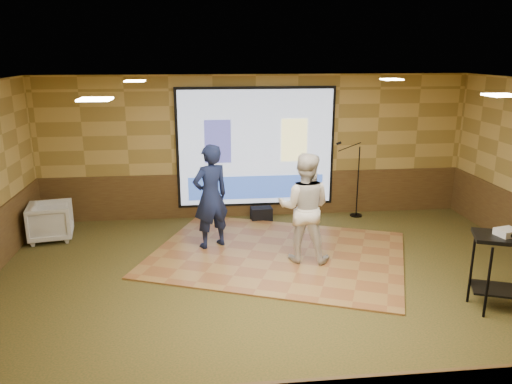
{
  "coord_description": "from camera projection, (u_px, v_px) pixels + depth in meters",
  "views": [
    {
      "loc": [
        -1.14,
        -6.78,
        3.44
      ],
      "look_at": [
        -0.3,
        0.75,
        1.3
      ],
      "focal_mm": 35.0,
      "sensor_mm": 36.0,
      "label": 1
    }
  ],
  "objects": [
    {
      "name": "ground",
      "position": [
        281.0,
        287.0,
        7.54
      ],
      "size": [
        9.0,
        9.0,
        0.0
      ],
      "primitive_type": "plane",
      "color": "#2B3618",
      "rests_on": "ground"
    },
    {
      "name": "room_shell",
      "position": [
        283.0,
        151.0,
        6.98
      ],
      "size": [
        9.04,
        7.04,
        3.02
      ],
      "color": "tan",
      "rests_on": "ground"
    },
    {
      "name": "wainscot_back",
      "position": [
        256.0,
        194.0,
        10.74
      ],
      "size": [
        9.0,
        0.04,
        0.95
      ],
      "primitive_type": "cube",
      "color": "#462A17",
      "rests_on": "ground"
    },
    {
      "name": "projector_screen",
      "position": [
        256.0,
        149.0,
        10.43
      ],
      "size": [
        3.32,
        0.06,
        2.52
      ],
      "color": "black",
      "rests_on": "room_shell"
    },
    {
      "name": "downlight_nw",
      "position": [
        135.0,
        81.0,
        8.23
      ],
      "size": [
        0.32,
        0.32,
        0.02
      ],
      "primitive_type": "cube",
      "color": "#FBE8BC",
      "rests_on": "room_shell"
    },
    {
      "name": "downlight_ne",
      "position": [
        392.0,
        79.0,
        8.69
      ],
      "size": [
        0.32,
        0.32,
        0.02
      ],
      "primitive_type": "cube",
      "color": "#FBE8BC",
      "rests_on": "room_shell"
    },
    {
      "name": "downlight_sw",
      "position": [
        95.0,
        99.0,
        5.07
      ],
      "size": [
        0.32,
        0.32,
        0.02
      ],
      "primitive_type": "cube",
      "color": "#FBE8BC",
      "rests_on": "room_shell"
    },
    {
      "name": "downlight_se",
      "position": [
        502.0,
        95.0,
        5.54
      ],
      "size": [
        0.32,
        0.32,
        0.02
      ],
      "primitive_type": "cube",
      "color": "#FBE8BC",
      "rests_on": "room_shell"
    },
    {
      "name": "dance_floor",
      "position": [
        278.0,
        254.0,
        8.76
      ],
      "size": [
        5.15,
        4.59,
        0.03
      ],
      "primitive_type": "cube",
      "rotation": [
        0.0,
        0.0,
        -0.38
      ],
      "color": "olive",
      "rests_on": "ground"
    },
    {
      "name": "player_left",
      "position": [
        211.0,
        196.0,
        8.82
      ],
      "size": [
        0.81,
        0.71,
        1.87
      ],
      "primitive_type": "imported",
      "rotation": [
        0.0,
        0.0,
        3.62
      ],
      "color": "#161E45",
      "rests_on": "dance_floor"
    },
    {
      "name": "player_right",
      "position": [
        304.0,
        208.0,
        8.24
      ],
      "size": [
        1.06,
        0.93,
        1.84
      ],
      "primitive_type": "imported",
      "rotation": [
        0.0,
        0.0,
        2.85
      ],
      "color": "silver",
      "rests_on": "dance_floor"
    },
    {
      "name": "av_table",
      "position": [
        511.0,
        257.0,
        6.74
      ],
      "size": [
        1.0,
        0.53,
        1.05
      ],
      "rotation": [
        0.0,
        0.0,
        -0.37
      ],
      "color": "black",
      "rests_on": "ground"
    },
    {
      "name": "projector",
      "position": [
        507.0,
        232.0,
        6.69
      ],
      "size": [
        0.32,
        0.29,
        0.09
      ],
      "primitive_type": "cube",
      "rotation": [
        0.0,
        0.0,
        0.23
      ],
      "color": "silver",
      "rests_on": "av_table"
    },
    {
      "name": "mic_stand",
      "position": [
        355.0,
        194.0,
        10.69
      ],
      "size": [
        0.64,
        0.26,
        1.64
      ],
      "rotation": [
        0.0,
        0.0,
        0.24
      ],
      "color": "black",
      "rests_on": "ground"
    },
    {
      "name": "banquet_chair",
      "position": [
        51.0,
        221.0,
        9.38
      ],
      "size": [
        0.9,
        0.88,
        0.71
      ],
      "primitive_type": "imported",
      "rotation": [
        0.0,
        0.0,
        1.74
      ],
      "color": "gray",
      "rests_on": "ground"
    },
    {
      "name": "duffel_bag",
      "position": [
        261.0,
        214.0,
        10.53
      ],
      "size": [
        0.46,
        0.32,
        0.27
      ],
      "primitive_type": "cube",
      "rotation": [
        0.0,
        0.0,
        0.07
      ],
      "color": "black",
      "rests_on": "ground"
    }
  ]
}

